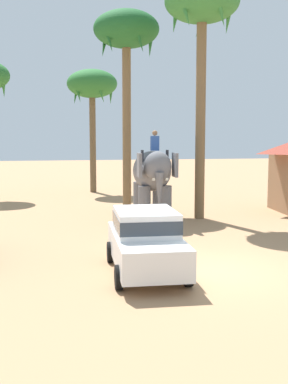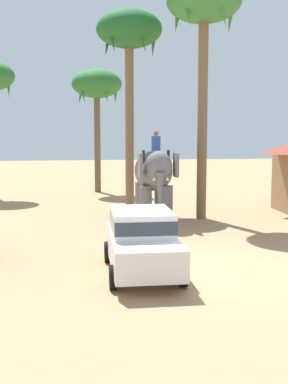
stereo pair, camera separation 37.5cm
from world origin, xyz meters
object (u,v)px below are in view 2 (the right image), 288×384
car_sedan_foreground (142,239)px  elephant_with_mahout (154,175)px  palm_tree_near_hut (129,37)px  palm_tree_behind_elephant (204,11)px  palm_tree_far_back (97,87)px

car_sedan_foreground → elephant_with_mahout: bearing=76.6°
palm_tree_near_hut → palm_tree_behind_elephant: bearing=-51.7°
palm_tree_near_hut → elephant_with_mahout: bearing=-82.3°
palm_tree_behind_elephant → palm_tree_near_hut: 4.40m
car_sedan_foreground → palm_tree_near_hut: palm_tree_near_hut is taller
elephant_with_mahout → palm_tree_far_back: 12.31m
elephant_with_mahout → palm_tree_far_back: palm_tree_far_back is taller
elephant_with_mahout → palm_tree_far_back: (-1.54, 11.26, 4.74)m
elephant_with_mahout → palm_tree_behind_elephant: (2.20, 0.33, 6.93)m
elephant_with_mahout → palm_tree_near_hut: 7.48m
car_sedan_foreground → elephant_with_mahout: (1.82, 7.64, 1.06)m
elephant_with_mahout → car_sedan_foreground: bearing=-103.4°
car_sedan_foreground → palm_tree_near_hut: 13.71m
palm_tree_behind_elephant → palm_tree_near_hut: bearing=128.3°
car_sedan_foreground → palm_tree_near_hut: (1.31, 11.40, 7.50)m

